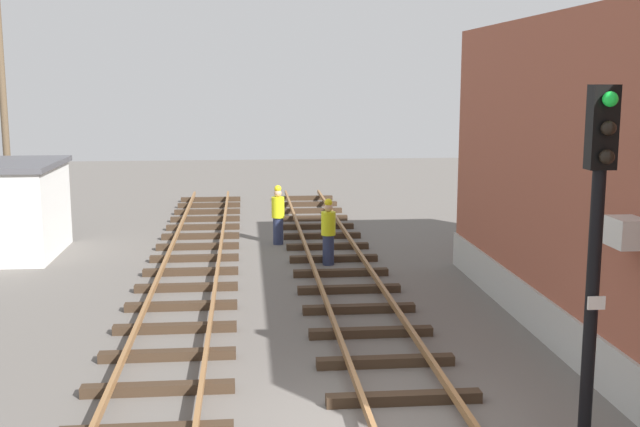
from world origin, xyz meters
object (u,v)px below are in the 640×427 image
(control_hut, at_px, (8,209))
(signal_mast, at_px, (597,226))
(track_worker_foreground, at_px, (278,215))
(utility_pole_far, at_px, (3,99))
(track_worker_distant, at_px, (328,232))

(control_hut, bearing_deg, signal_mast, -49.53)
(signal_mast, height_order, track_worker_foreground, signal_mast)
(control_hut, distance_m, track_worker_foreground, 7.97)
(utility_pole_far, bearing_deg, track_worker_distant, -31.62)
(utility_pole_far, bearing_deg, control_hut, -74.65)
(track_worker_foreground, height_order, track_worker_distant, same)
(control_hut, bearing_deg, utility_pole_far, 105.35)
(utility_pole_far, distance_m, track_worker_distant, 12.66)
(utility_pole_far, relative_size, track_worker_distant, 4.56)
(utility_pole_far, relative_size, track_worker_foreground, 4.56)
(signal_mast, distance_m, track_worker_foreground, 14.97)
(signal_mast, distance_m, utility_pole_far, 21.92)
(utility_pole_far, xyz_separation_m, track_worker_foreground, (9.09, -3.46, -3.53))
(control_hut, relative_size, track_worker_distant, 2.03)
(track_worker_foreground, bearing_deg, control_hut, -174.09)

